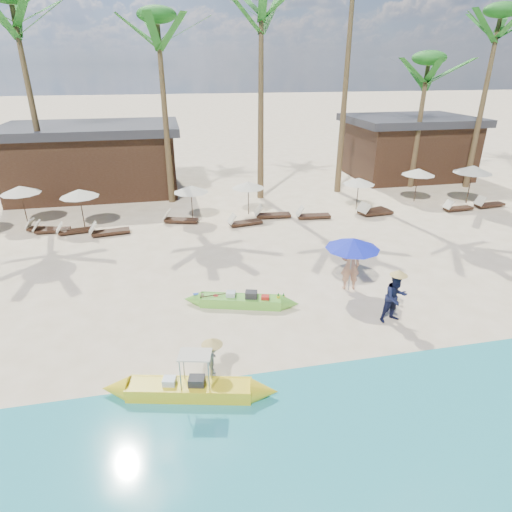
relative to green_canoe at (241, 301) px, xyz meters
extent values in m
plane|color=#F9E2B8|center=(1.35, -1.16, -0.19)|extent=(240.00, 240.00, 0.00)
cube|color=tan|center=(1.35, -6.16, -0.19)|extent=(240.00, 4.50, 0.01)
cube|color=#63B838|center=(0.00, 0.00, -0.02)|extent=(2.87, 1.37, 0.34)
cube|color=white|center=(0.00, 0.00, -0.01)|extent=(2.45, 1.10, 0.15)
cube|color=#262628|center=(0.34, -0.10, 0.23)|extent=(0.47, 0.41, 0.31)
cube|color=silver|center=(-0.33, 0.15, 0.19)|extent=(0.38, 0.35, 0.25)
cube|color=red|center=(0.80, -0.28, 0.17)|extent=(0.32, 0.29, 0.20)
cylinder|color=red|center=(-0.84, 0.30, 0.11)|extent=(0.20, 0.20, 0.08)
cylinder|color=#262628|center=(-1.08, 0.28, 0.10)|extent=(0.18, 0.18, 0.07)
sphere|color=#C7BC7C|center=(-1.32, 0.40, 0.15)|extent=(0.16, 0.16, 0.16)
cylinder|color=yellow|center=(1.26, -0.30, 0.15)|extent=(0.12, 0.12, 0.16)
cylinder|color=yellow|center=(1.43, -0.35, 0.15)|extent=(0.12, 0.12, 0.16)
cube|color=yellow|center=(-2.05, -4.13, -0.01)|extent=(3.20, 1.36, 0.38)
cube|color=white|center=(-2.05, -4.13, 0.01)|extent=(2.73, 1.08, 0.17)
cube|color=#262628|center=(-1.85, -4.17, 0.25)|extent=(0.46, 0.40, 0.30)
cube|color=silver|center=(-2.53, -4.01, 0.23)|extent=(0.37, 0.34, 0.26)
cube|color=beige|center=(-1.85, -4.17, 1.09)|extent=(0.90, 0.71, 0.03)
imported|color=tan|center=(4.17, 0.42, 0.77)|extent=(0.77, 0.58, 1.92)
imported|color=#121632|center=(4.71, -1.94, 0.67)|extent=(0.93, 0.78, 1.73)
imported|color=gray|center=(-1.38, -3.66, 0.50)|extent=(0.50, 0.73, 1.03)
cylinder|color=#99999E|center=(4.12, 0.28, 0.83)|extent=(0.04, 0.04, 2.04)
cone|color=#1523CD|center=(4.12, 0.28, 1.71)|extent=(1.95, 1.95, 0.40)
cylinder|color=#352115|center=(-9.61, 10.60, 0.80)|extent=(0.05, 0.05, 1.99)
cone|color=beige|center=(-9.61, 10.60, 1.66)|extent=(1.99, 1.99, 0.40)
cube|color=#352115|center=(-8.47, 9.18, -0.05)|extent=(1.67, 0.93, 0.11)
cube|color=beige|center=(-9.14, 9.37, 0.23)|extent=(0.48, 0.59, 0.46)
cube|color=#352115|center=(-8.01, 8.92, -0.05)|extent=(1.64, 0.56, 0.11)
cube|color=beige|center=(-8.73, 8.93, 0.24)|extent=(0.37, 0.53, 0.48)
cylinder|color=#352115|center=(-6.59, 9.52, 0.77)|extent=(0.05, 0.05, 1.93)
cone|color=beige|center=(-6.59, 9.52, 1.61)|extent=(1.93, 1.93, 0.39)
cube|color=#352115|center=(-6.88, 8.59, -0.05)|extent=(1.64, 0.79, 0.11)
cube|color=beige|center=(-7.56, 8.46, 0.22)|extent=(0.44, 0.57, 0.46)
cube|color=#352115|center=(-5.14, 8.03, -0.03)|extent=(1.88, 0.84, 0.13)
cube|color=beige|center=(-5.93, 7.91, 0.29)|extent=(0.49, 0.64, 0.53)
cylinder|color=#352115|center=(-1.00, 9.47, 0.73)|extent=(0.05, 0.05, 1.85)
cone|color=beige|center=(-1.00, 9.47, 1.53)|extent=(1.85, 1.85, 0.37)
cube|color=#352115|center=(-1.64, 9.08, -0.04)|extent=(1.84, 1.04, 0.12)
cube|color=beige|center=(-2.38, 9.30, 0.27)|extent=(0.54, 0.65, 0.51)
cylinder|color=#352115|center=(2.14, 9.80, 0.71)|extent=(0.05, 0.05, 1.81)
cone|color=beige|center=(2.14, 9.80, 1.49)|extent=(1.81, 1.81, 0.36)
cube|color=#352115|center=(1.65, 8.02, -0.04)|extent=(1.78, 0.83, 0.12)
cube|color=beige|center=(0.91, 7.89, 0.26)|extent=(0.47, 0.61, 0.50)
cube|color=#352115|center=(3.35, 8.86, -0.03)|extent=(1.92, 0.75, 0.13)
cube|color=beige|center=(2.52, 8.92, 0.30)|extent=(0.47, 0.64, 0.55)
cylinder|color=#352115|center=(8.43, 9.34, 0.71)|extent=(0.05, 0.05, 1.81)
cone|color=beige|center=(8.43, 9.34, 1.49)|extent=(1.81, 1.81, 0.36)
cube|color=#352115|center=(5.49, 8.31, -0.04)|extent=(1.82, 0.73, 0.13)
cube|color=beige|center=(4.71, 8.38, 0.28)|extent=(0.45, 0.61, 0.52)
cube|color=#352115|center=(9.16, 8.13, -0.04)|extent=(1.78, 0.70, 0.12)
cube|color=beige|center=(8.39, 8.07, 0.27)|extent=(0.43, 0.59, 0.51)
cylinder|color=#352115|center=(12.62, 10.17, 0.79)|extent=(0.05, 0.05, 1.96)
cone|color=beige|center=(12.62, 10.17, 1.63)|extent=(1.96, 1.96, 0.39)
cube|color=#352115|center=(9.05, 8.49, -0.03)|extent=(1.88, 1.09, 0.13)
cube|color=beige|center=(8.29, 8.26, 0.28)|extent=(0.56, 0.67, 0.52)
cylinder|color=#352115|center=(15.52, 9.15, 0.92)|extent=(0.06, 0.06, 2.22)
cone|color=beige|center=(15.52, 9.15, 1.88)|extent=(2.22, 2.22, 0.44)
cube|color=#352115|center=(14.09, 7.91, -0.05)|extent=(1.70, 0.64, 0.12)
cube|color=beige|center=(13.36, 7.87, 0.25)|extent=(0.41, 0.56, 0.49)
cube|color=#352115|center=(16.32, 8.13, -0.03)|extent=(1.86, 0.79, 0.13)
cube|color=beige|center=(15.53, 8.03, 0.28)|extent=(0.47, 0.63, 0.53)
cone|color=brown|center=(-9.09, 13.92, 5.25)|extent=(0.40, 0.40, 10.89)
cone|color=brown|center=(-2.01, 13.12, 4.84)|extent=(0.40, 0.40, 10.08)
ellipsoid|color=#216F1B|center=(-2.01, 13.12, 9.88)|extent=(2.08, 2.08, 0.88)
cone|color=brown|center=(3.50, 12.86, 5.44)|extent=(0.40, 0.40, 11.26)
cone|color=brown|center=(8.80, 13.23, 6.39)|extent=(0.40, 0.40, 13.16)
cone|color=brown|center=(14.19, 13.36, 3.84)|extent=(0.40, 0.40, 8.07)
ellipsoid|color=#216F1B|center=(14.19, 13.36, 7.88)|extent=(2.08, 2.08, 0.88)
cone|color=brown|center=(17.92, 12.52, 5.12)|extent=(0.40, 0.40, 10.64)
ellipsoid|color=#216F1B|center=(17.92, 12.52, 10.44)|extent=(2.08, 2.08, 0.88)
cube|color=#352115|center=(-6.65, 16.34, 1.71)|extent=(10.00, 6.00, 3.80)
cube|color=#2D2D33|center=(-6.65, 16.34, 3.86)|extent=(10.80, 6.60, 0.50)
cube|color=#352115|center=(15.35, 16.34, 1.71)|extent=(8.00, 6.00, 3.80)
cube|color=#2D2D33|center=(15.35, 16.34, 3.86)|extent=(8.80, 6.60, 0.50)
camera|label=1|loc=(-2.13, -12.76, 7.52)|focal=30.00mm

